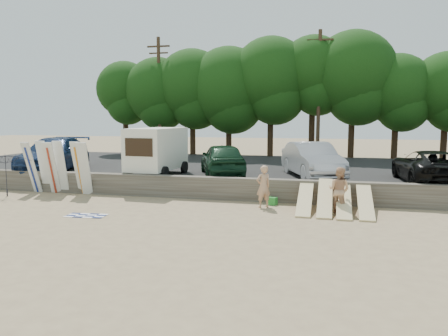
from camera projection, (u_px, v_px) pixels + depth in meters
The scene contains 26 objects.
ground at pixel (248, 216), 16.31m from camera, with size 120.00×120.00×0.00m, color tan.
seawall at pixel (261, 190), 19.15m from camera, with size 44.00×0.50×1.00m, color #6B6356.
parking_lot at pixel (280, 172), 26.40m from camera, with size 44.00×14.50×0.70m, color #282828.
treeline at pixel (294, 82), 32.50m from camera, with size 32.81×6.30×9.19m.
utility_poles at pixel (319, 92), 30.64m from camera, with size 25.80×0.26×9.00m.
box_trailer at pixel (157, 149), 22.31m from camera, with size 2.36×3.93×2.42m.
car_0 at pixel (54, 154), 24.65m from camera, with size 2.54×6.24×1.81m, color navy.
car_1 at pixel (222, 159), 22.38m from camera, with size 1.96×4.88×1.66m, color #12321E.
car_2 at pixel (312, 160), 21.67m from camera, with size 1.83×5.25×1.73m, color #ABABB1.
car_3 at pixel (429, 166), 19.91m from camera, with size 2.45×5.32×1.48m, color black.
surfboard_upright_0 at pixel (31, 168), 21.09m from camera, with size 0.50×0.06×2.60m, color silver.
surfboard_upright_1 at pixel (44, 167), 21.18m from camera, with size 0.50×0.06×2.60m, color silver.
surfboard_upright_2 at pixel (52, 168), 20.87m from camera, with size 0.50×0.06×2.60m, color silver.
surfboard_upright_3 at pixel (61, 167), 20.92m from camera, with size 0.50×0.06×2.60m, color silver.
surfboard_upright_4 at pixel (79, 168), 20.65m from camera, with size 0.50×0.06×2.60m, color silver.
surfboard_upright_5 at pixel (84, 169), 20.48m from camera, with size 0.50×0.06×2.60m, color silver.
surfboard_low_0 at pixel (305, 198), 17.29m from camera, with size 0.56×3.00×0.07m, color beige.
surfboard_low_1 at pixel (325, 198), 17.05m from camera, with size 0.56×3.00×0.07m, color beige.
surfboard_low_2 at pixel (344, 201), 16.84m from camera, with size 0.56×3.00×0.07m, color beige.
surfboard_low_3 at pixel (365, 201), 16.68m from camera, with size 0.56×3.00×0.07m, color beige.
beachgoer_a at pixel (263, 187), 17.77m from camera, with size 0.63×0.42×1.73m, color tan.
beachgoer_b at pixel (339, 190), 16.80m from camera, with size 0.87×0.67×1.78m, color tan.
cooler at pixel (272, 201), 18.39m from camera, with size 0.38×0.30×0.32m, color green.
gear_bag at pixel (321, 204), 17.96m from camera, with size 0.30×0.25×0.22m, color #BE7416.
beach_towel at pixel (86, 216), 16.37m from camera, with size 1.50×1.50×0.00m, color white.
beach_umbrella at pixel (7, 175), 20.20m from camera, with size 2.19×2.24×2.01m, color black.
Camera 1 is at (2.93, -15.75, 3.70)m, focal length 35.00 mm.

